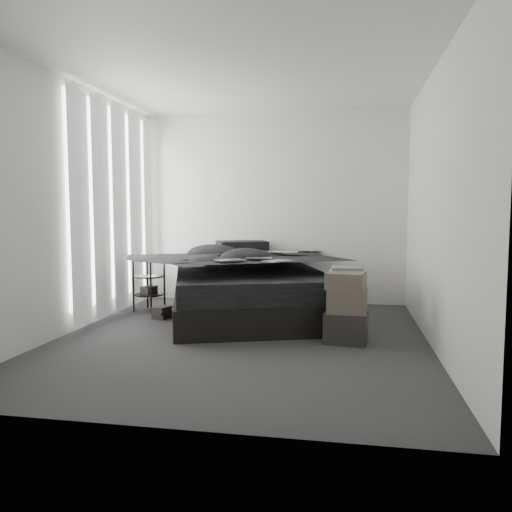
% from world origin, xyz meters
% --- Properties ---
extents(floor, '(3.60, 4.20, 0.01)m').
position_xyz_m(floor, '(0.00, 0.00, 0.00)').
color(floor, '#343437').
rests_on(floor, ground).
extents(ceiling, '(3.60, 4.20, 0.01)m').
position_xyz_m(ceiling, '(0.00, 0.00, 2.60)').
color(ceiling, white).
rests_on(ceiling, ground).
extents(wall_back, '(3.60, 0.01, 2.60)m').
position_xyz_m(wall_back, '(0.00, 2.10, 1.30)').
color(wall_back, white).
rests_on(wall_back, ground).
extents(wall_front, '(3.60, 0.01, 2.60)m').
position_xyz_m(wall_front, '(0.00, -2.10, 1.30)').
color(wall_front, white).
rests_on(wall_front, ground).
extents(wall_left, '(0.01, 4.20, 2.60)m').
position_xyz_m(wall_left, '(-1.80, 0.00, 1.30)').
color(wall_left, white).
rests_on(wall_left, ground).
extents(wall_right, '(0.01, 4.20, 2.60)m').
position_xyz_m(wall_right, '(1.80, 0.00, 1.30)').
color(wall_right, white).
rests_on(wall_right, ground).
extents(window_left, '(0.02, 2.00, 2.30)m').
position_xyz_m(window_left, '(-1.78, 0.90, 1.35)').
color(window_left, white).
rests_on(window_left, wall_left).
extents(curtain_left, '(0.06, 2.12, 2.48)m').
position_xyz_m(curtain_left, '(-1.73, 0.90, 1.28)').
color(curtain_left, white).
rests_on(curtain_left, wall_left).
extents(bed, '(2.37, 2.72, 0.31)m').
position_xyz_m(bed, '(-0.13, 1.02, 0.16)').
color(bed, black).
rests_on(bed, floor).
extents(mattress, '(2.29, 2.64, 0.24)m').
position_xyz_m(mattress, '(-0.13, 1.02, 0.43)').
color(mattress, black).
rests_on(mattress, bed).
extents(duvet, '(2.22, 2.39, 0.27)m').
position_xyz_m(duvet, '(-0.11, 0.97, 0.69)').
color(duvet, black).
rests_on(duvet, mattress).
extents(pillow_lower, '(0.80, 0.66, 0.16)m').
position_xyz_m(pillow_lower, '(-0.47, 1.85, 0.63)').
color(pillow_lower, black).
rests_on(pillow_lower, mattress).
extents(pillow_upper, '(0.77, 0.67, 0.14)m').
position_xyz_m(pillow_upper, '(-0.39, 1.85, 0.78)').
color(pillow_upper, black).
rests_on(pillow_upper, pillow_lower).
extents(laptop, '(0.37, 0.24, 0.03)m').
position_xyz_m(laptop, '(0.25, 1.21, 0.84)').
color(laptop, silver).
rests_on(laptop, duvet).
extents(comic_a, '(0.34, 0.33, 0.01)m').
position_xyz_m(comic_a, '(-0.20, 0.35, 0.83)').
color(comic_a, black).
rests_on(comic_a, duvet).
extents(comic_b, '(0.31, 0.22, 0.01)m').
position_xyz_m(comic_b, '(0.06, 0.62, 0.83)').
color(comic_b, black).
rests_on(comic_b, duvet).
extents(comic_c, '(0.32, 0.34, 0.01)m').
position_xyz_m(comic_c, '(0.31, 0.35, 0.84)').
color(comic_c, black).
rests_on(comic_c, duvet).
extents(side_stand, '(0.44, 0.44, 0.66)m').
position_xyz_m(side_stand, '(-1.44, 1.16, 0.33)').
color(side_stand, black).
rests_on(side_stand, floor).
extents(papers, '(0.27, 0.22, 0.01)m').
position_xyz_m(papers, '(-1.44, 1.15, 0.67)').
color(papers, white).
rests_on(papers, side_stand).
extents(floor_books, '(0.20, 0.25, 0.15)m').
position_xyz_m(floor_books, '(-1.12, 0.75, 0.08)').
color(floor_books, black).
rests_on(floor_books, floor).
extents(box_lower, '(0.43, 0.36, 0.29)m').
position_xyz_m(box_lower, '(1.02, 0.03, 0.15)').
color(box_lower, black).
rests_on(box_lower, floor).
extents(box_mid, '(0.39, 0.31, 0.22)m').
position_xyz_m(box_mid, '(1.02, 0.02, 0.41)').
color(box_mid, '#5B5247').
rests_on(box_mid, box_lower).
extents(box_upper, '(0.40, 0.34, 0.16)m').
position_xyz_m(box_upper, '(1.01, 0.03, 0.60)').
color(box_upper, '#5B5247').
rests_on(box_upper, box_mid).
extents(art_book_white, '(0.33, 0.28, 0.03)m').
position_xyz_m(art_book_white, '(1.02, 0.03, 0.69)').
color(art_book_white, silver).
rests_on(art_book_white, box_upper).
extents(art_book_snake, '(0.30, 0.24, 0.03)m').
position_xyz_m(art_book_snake, '(1.02, 0.02, 0.72)').
color(art_book_snake, silver).
rests_on(art_book_snake, art_book_white).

